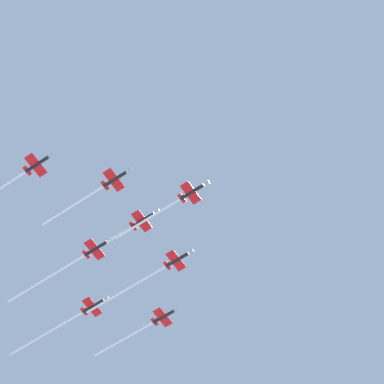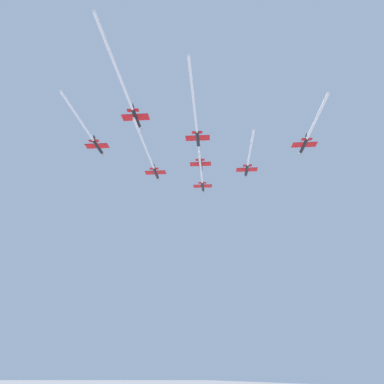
{
  "view_description": "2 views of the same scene",
  "coord_description": "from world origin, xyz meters",
  "px_view_note": "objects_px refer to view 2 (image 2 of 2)",
  "views": [
    {
      "loc": [
        -78.69,
        56.71,
        2.36
      ],
      "look_at": [
        -18.44,
        -5.97,
        195.41
      ],
      "focal_mm": 67.21,
      "sensor_mm": 36.0,
      "label": 1
    },
    {
      "loc": [
        105.74,
        21.61,
        142.95
      ],
      "look_at": [
        -23.68,
        -11.76,
        195.57
      ],
      "focal_mm": 32.23,
      "sensor_mm": 36.0,
      "label": 2
    }
  ],
  "objects_px": {
    "jet_port_inner": "(151,161)",
    "jet_lead": "(202,179)",
    "jet_port_trail": "(196,121)",
    "jet_starboard_outer": "(90,135)",
    "jet_starboard_trail": "(127,96)",
    "jet_port_outer": "(199,152)",
    "jet_center_rear": "(309,135)",
    "jet_starboard_inner": "(248,162)"
  },
  "relations": [
    {
      "from": "jet_port_inner",
      "to": "jet_lead",
      "type": "bearing_deg",
      "value": 49.55
    },
    {
      "from": "jet_port_inner",
      "to": "jet_port_trail",
      "type": "bearing_deg",
      "value": -50.21
    },
    {
      "from": "jet_starboard_outer",
      "to": "jet_starboard_trail",
      "type": "bearing_deg",
      "value": -49.16
    },
    {
      "from": "jet_starboard_outer",
      "to": "jet_port_trail",
      "type": "bearing_deg",
      "value": -10.43
    },
    {
      "from": "jet_port_inner",
      "to": "jet_port_trail",
      "type": "height_order",
      "value": "jet_port_trail"
    },
    {
      "from": "jet_port_outer",
      "to": "jet_starboard_outer",
      "type": "xyz_separation_m",
      "value": [
        17.67,
        -29.63,
        0.43
      ]
    },
    {
      "from": "jet_port_inner",
      "to": "jet_port_trail",
      "type": "xyz_separation_m",
      "value": [
        16.19,
        19.39,
        2.08
      ]
    },
    {
      "from": "jet_center_rear",
      "to": "jet_starboard_outer",
      "type": "bearing_deg",
      "value": -179.15
    },
    {
      "from": "jet_port_inner",
      "to": "jet_starboard_outer",
      "type": "bearing_deg",
      "value": -140.23
    },
    {
      "from": "jet_lead",
      "to": "jet_port_outer",
      "type": "height_order",
      "value": "jet_port_outer"
    },
    {
      "from": "jet_starboard_outer",
      "to": "jet_starboard_trail",
      "type": "relative_size",
      "value": 0.84
    },
    {
      "from": "jet_center_rear",
      "to": "jet_starboard_trail",
      "type": "bearing_deg",
      "value": -157.93
    },
    {
      "from": "jet_port_inner",
      "to": "jet_starboard_inner",
      "type": "bearing_deg",
      "value": 5.54
    },
    {
      "from": "jet_port_trail",
      "to": "jet_port_inner",
      "type": "bearing_deg",
      "value": 129.79
    },
    {
      "from": "jet_port_inner",
      "to": "jet_port_outer",
      "type": "height_order",
      "value": "jet_port_outer"
    },
    {
      "from": "jet_starboard_trail",
      "to": "jet_port_trail",
      "type": "bearing_deg",
      "value": 38.26
    },
    {
      "from": "jet_port_trail",
      "to": "jet_starboard_trail",
      "type": "bearing_deg",
      "value": -141.74
    },
    {
      "from": "jet_center_rear",
      "to": "jet_starboard_trail",
      "type": "height_order",
      "value": "jet_starboard_trail"
    },
    {
      "from": "jet_center_rear",
      "to": "jet_port_trail",
      "type": "xyz_separation_m",
      "value": [
        12.61,
        -30.55,
        1.8
      ]
    },
    {
      "from": "jet_lead",
      "to": "jet_starboard_trail",
      "type": "bearing_deg",
      "value": -107.55
    },
    {
      "from": "jet_starboard_inner",
      "to": "jet_starboard_trail",
      "type": "height_order",
      "value": "jet_starboard_trail"
    },
    {
      "from": "jet_port_outer",
      "to": "jet_starboard_trail",
      "type": "bearing_deg",
      "value": -117.72
    },
    {
      "from": "jet_port_trail",
      "to": "jet_starboard_trail",
      "type": "height_order",
      "value": "jet_port_trail"
    },
    {
      "from": "jet_starboard_outer",
      "to": "jet_port_trail",
      "type": "distance_m",
      "value": 32.87
    },
    {
      "from": "jet_port_trail",
      "to": "jet_starboard_inner",
      "type": "bearing_deg",
      "value": 54.36
    },
    {
      "from": "jet_starboard_trail",
      "to": "jet_port_outer",
      "type": "bearing_deg",
      "value": 62.28
    },
    {
      "from": "jet_port_outer",
      "to": "jet_port_trail",
      "type": "bearing_deg",
      "value": -90.0
    },
    {
      "from": "jet_starboard_inner",
      "to": "jet_port_trail",
      "type": "distance_m",
      "value": 27.81
    },
    {
      "from": "jet_port_outer",
      "to": "jet_port_trail",
      "type": "height_order",
      "value": "jet_port_trail"
    },
    {
      "from": "jet_port_inner",
      "to": "jet_port_trail",
      "type": "relative_size",
      "value": 1.0
    },
    {
      "from": "jet_port_outer",
      "to": "jet_lead",
      "type": "bearing_deg",
      "value": 90.0
    },
    {
      "from": "jet_port_outer",
      "to": "jet_center_rear",
      "type": "distance_m",
      "value": 34.22
    },
    {
      "from": "jet_starboard_outer",
      "to": "jet_starboard_trail",
      "type": "xyz_separation_m",
      "value": [
        15.49,
        19.26,
        -0.79
      ]
    },
    {
      "from": "jet_center_rear",
      "to": "jet_starboard_trail",
      "type": "xyz_separation_m",
      "value": [
        28.05,
        -44.16,
        1.36
      ]
    },
    {
      "from": "jet_center_rear",
      "to": "jet_port_trail",
      "type": "relative_size",
      "value": 0.77
    },
    {
      "from": "jet_port_trail",
      "to": "jet_port_outer",
      "type": "bearing_deg",
      "value": 90.0
    },
    {
      "from": "jet_starboard_outer",
      "to": "jet_port_trail",
      "type": "xyz_separation_m",
      "value": [
        0.05,
        32.87,
        -0.36
      ]
    },
    {
      "from": "jet_lead",
      "to": "jet_port_trail",
      "type": "distance_m",
      "value": 38.38
    },
    {
      "from": "jet_port_outer",
      "to": "jet_center_rear",
      "type": "bearing_deg",
      "value": -18.94
    },
    {
      "from": "jet_starboard_inner",
      "to": "jet_starboard_outer",
      "type": "xyz_separation_m",
      "value": [
        25.03,
        -44.72,
        2.4
      ]
    },
    {
      "from": "jet_port_outer",
      "to": "jet_port_trail",
      "type": "relative_size",
      "value": 0.99
    },
    {
      "from": "jet_starboard_inner",
      "to": "jet_center_rear",
      "type": "distance_m",
      "value": 22.48
    }
  ]
}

